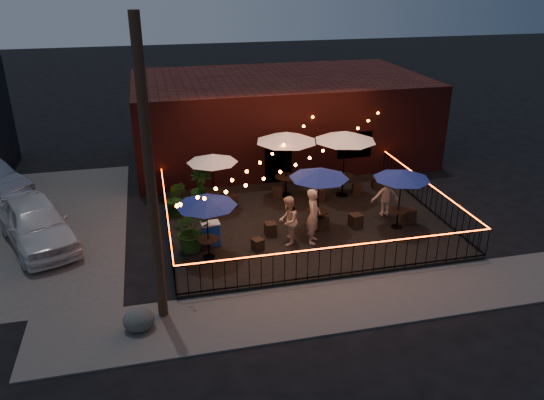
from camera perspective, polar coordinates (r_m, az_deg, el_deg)
The scene contains 36 objects.
ground at distance 18.28m, azimuth 5.22°, elevation -5.29°, with size 110.00×110.00×0.00m, color black.
patio at distance 19.93m, azimuth 3.44°, elevation -2.40°, with size 10.00×8.00×0.15m, color black.
sidewalk at distance 15.68m, azimuth 8.97°, elevation -10.78°, with size 18.00×2.50×0.05m, color #484442.
brick_building at distance 26.76m, azimuth 0.72°, elevation 8.90°, with size 14.00×8.00×4.00m.
utility_pole at distance 13.41m, azimuth -12.94°, elevation 1.98°, with size 0.26×0.26×8.00m, color #321F14.
fence_front at distance 16.32m, azimuth 7.49°, elevation -6.54°, with size 10.00×0.04×1.04m.
fence_left at distance 18.96m, azimuth -11.17°, elevation -2.29°, with size 0.04×8.00×1.04m.
fence_right at distance 21.56m, azimuth 16.32°, elevation 0.44°, with size 0.04×8.00×1.04m.
festoon_lights at distance 18.46m, azimuth 0.88°, elevation 3.70°, with size 10.02×8.72×1.32m.
cafe_table_0 at distance 16.66m, azimuth -7.10°, elevation -0.20°, with size 2.23×2.23×2.17m.
cafe_table_1 at distance 20.39m, azimuth -6.45°, elevation 4.39°, with size 2.23×2.23×2.18m.
cafe_table_2 at distance 18.46m, azimuth 5.08°, elevation 2.79°, with size 2.76×2.76×2.32m.
cafe_table_3 at distance 21.19m, azimuth 1.56°, elevation 6.72°, with size 2.78×2.78×2.73m.
cafe_table_4 at distance 19.11m, azimuth 13.82°, elevation 2.59°, with size 2.26×2.26×2.21m.
cafe_table_5 at distance 21.41m, azimuth 7.89°, elevation 6.75°, with size 2.81×2.81×2.76m.
bistro_chair_0 at distance 18.04m, azimuth -7.09°, elevation -4.52°, with size 0.34×0.34×0.41m, color black.
bistro_chair_1 at distance 17.76m, azimuth -1.55°, elevation -4.81°, with size 0.34×0.34×0.40m, color black.
bistro_chair_2 at distance 20.42m, azimuth -7.57°, elevation -1.02°, with size 0.36×0.36×0.42m, color black.
bistro_chair_3 at distance 21.07m, azimuth -4.34°, elevation -0.05°, with size 0.37×0.37×0.44m, color black.
bistro_chair_4 at distance 18.71m, azimuth -0.16°, elevation -3.14°, with size 0.39×0.39×0.46m, color black.
bistro_chair_5 at distance 19.20m, azimuth 5.33°, elevation -2.51°, with size 0.40×0.40×0.47m, color black.
bistro_chair_6 at distance 21.74m, azimuth 0.57°, elevation 0.84°, with size 0.40×0.40×0.47m, color black.
bistro_chair_7 at distance 21.56m, azimuth 5.06°, elevation 0.59°, with size 0.43×0.43×0.51m, color black.
bistro_chair_8 at distance 19.53m, azimuth 8.98°, elevation -2.20°, with size 0.41×0.41×0.49m, color black.
bistro_chair_9 at distance 20.32m, azimuth 14.50°, elevation -1.62°, with size 0.42×0.42×0.50m, color black.
bistro_chair_10 at distance 22.39m, azimuth 9.10°, elevation 1.16°, with size 0.36×0.36×0.43m, color black.
bistro_chair_11 at distance 23.13m, azimuth 11.26°, elevation 1.83°, with size 0.41×0.41×0.49m, color black.
patron_a at distance 17.99m, azimuth 4.47°, elevation -1.72°, with size 0.71×0.47×1.96m, color tan.
patron_b at distance 17.89m, azimuth 1.75°, elevation -2.23°, with size 0.84×0.65×1.72m, color tan.
patron_c at distance 20.45m, azimuth 12.10°, elevation 0.51°, with size 1.05×0.60×1.62m, color tan.
potted_shrub_a at distance 17.72m, azimuth -8.66°, elevation -3.28°, with size 1.30×1.13×1.44m, color #0D3C10.
potted_shrub_b at distance 20.29m, azimuth -10.32°, elevation 0.15°, with size 0.78×0.63×1.41m, color #17340F.
potted_shrub_c at distance 21.02m, azimuth -7.64°, elevation 1.34°, with size 0.85×0.85×1.52m, color #0F360E.
cooler at distance 18.13m, azimuth -6.61°, elevation -3.59°, with size 0.65×0.49×0.82m.
boulder at distance 14.71m, azimuth -14.14°, elevation -12.40°, with size 0.86×0.73×0.67m, color #3F3F3B.
car_white at distance 19.88m, azimuth -24.01°, elevation -2.29°, with size 1.91×4.74×1.61m, color white.
Camera 1 is at (-5.27, -15.12, 8.82)m, focal length 35.00 mm.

